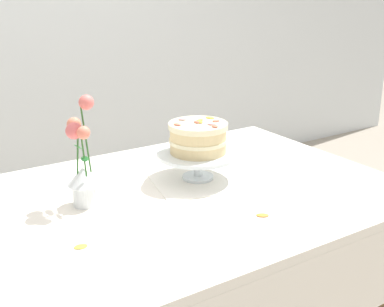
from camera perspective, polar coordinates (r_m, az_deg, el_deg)
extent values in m
cube|color=white|center=(1.69, -0.69, -4.77)|extent=(1.40, 1.00, 0.03)
cylinder|color=brown|center=(2.46, 6.29, -6.49)|extent=(0.06, 0.06, 0.71)
cube|color=white|center=(1.78, 0.67, -2.85)|extent=(0.38, 0.38, 0.00)
cylinder|color=silver|center=(1.78, 0.67, -2.65)|extent=(0.11, 0.11, 0.01)
cylinder|color=silver|center=(1.77, 0.67, -1.37)|extent=(0.03, 0.03, 0.07)
cylinder|color=silver|center=(1.75, 0.68, -0.03)|extent=(0.29, 0.29, 0.01)
cylinder|color=beige|center=(1.74, 0.68, 0.72)|extent=(0.19, 0.19, 0.04)
cylinder|color=beige|center=(1.74, 0.69, 1.49)|extent=(0.20, 0.20, 0.01)
cylinder|color=beige|center=(1.73, 0.69, 2.27)|extent=(0.19, 0.19, 0.04)
cylinder|color=beige|center=(1.72, 0.69, 3.16)|extent=(0.20, 0.20, 0.02)
ellipsoid|color=pink|center=(1.69, 2.23, 3.35)|extent=(0.03, 0.03, 0.01)
ellipsoid|color=orange|center=(1.74, 0.86, 3.76)|extent=(0.03, 0.03, 0.01)
ellipsoid|color=#E56B51|center=(1.72, 0.61, 3.59)|extent=(0.03, 0.03, 0.01)
ellipsoid|color=#E56B51|center=(1.69, -1.67, 3.31)|extent=(0.02, 0.03, 0.01)
ellipsoid|color=pink|center=(1.76, -1.11, 3.92)|extent=(0.04, 0.03, 0.01)
ellipsoid|color=#E56B51|center=(1.74, 2.73, 3.71)|extent=(0.03, 0.02, 0.01)
ellipsoid|color=yellow|center=(1.72, 0.86, 3.58)|extent=(0.02, 0.03, 0.01)
ellipsoid|color=#E56B51|center=(1.67, 2.53, 3.14)|extent=(0.03, 0.04, 0.01)
ellipsoid|color=yellow|center=(1.78, 2.04, 4.07)|extent=(0.03, 0.04, 0.00)
cylinder|color=silver|center=(1.60, -12.05, -4.57)|extent=(0.07, 0.07, 0.07)
cone|color=silver|center=(1.58, -12.21, -2.46)|extent=(0.10, 0.10, 0.06)
cylinder|color=#2D6028|center=(1.54, -11.90, 1.69)|extent=(0.02, 0.01, 0.22)
sphere|color=#EA6C65|center=(1.52, -11.85, 5.67)|extent=(0.05, 0.05, 0.05)
cylinder|color=#2D6028|center=(1.57, -12.79, 0.56)|extent=(0.01, 0.03, 0.15)
sphere|color=#E27C60|center=(1.56, -13.18, 3.21)|extent=(0.04, 0.04, 0.04)
ellipsoid|color=#236B2D|center=(1.57, -12.76, 0.76)|extent=(0.02, 0.05, 0.01)
cylinder|color=#2D6028|center=(1.55, -12.77, 0.11)|extent=(0.02, 0.01, 0.14)
sphere|color=#E36464|center=(1.53, -13.16, 2.50)|extent=(0.05, 0.05, 0.05)
cylinder|color=#2D6028|center=(1.53, -12.14, -0.03)|extent=(0.01, 0.03, 0.14)
sphere|color=#F37C63|center=(1.50, -12.17, 2.32)|extent=(0.04, 0.04, 0.04)
ellipsoid|color=#236B2D|center=(1.53, -12.02, -0.59)|extent=(0.02, 0.04, 0.01)
ellipsoid|color=orange|center=(1.52, 7.97, -6.90)|extent=(0.04, 0.04, 0.00)
ellipsoid|color=yellow|center=(1.38, -12.44, -10.21)|extent=(0.04, 0.03, 0.00)
ellipsoid|color=pink|center=(2.04, 5.23, -0.04)|extent=(0.04, 0.04, 0.00)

